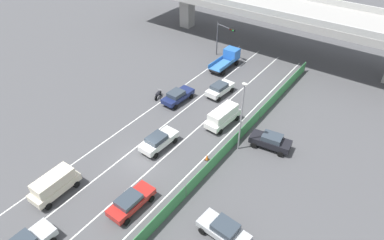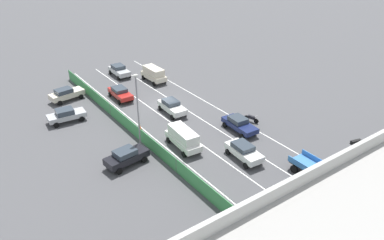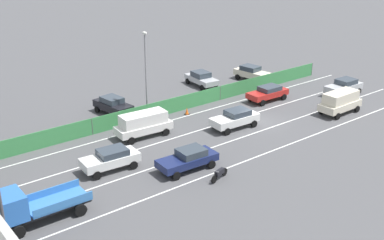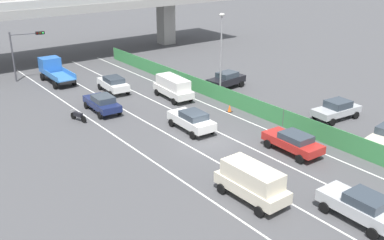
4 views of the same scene
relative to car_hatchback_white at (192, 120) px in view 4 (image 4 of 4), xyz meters
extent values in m
plane|color=#4C4C4F|center=(-0.25, -2.50, -0.92)|extent=(300.00, 300.00, 0.00)
cube|color=silver|center=(-5.45, 3.47, -0.91)|extent=(0.14, 47.93, 0.01)
cube|color=silver|center=(-1.98, 3.47, -0.91)|extent=(0.14, 47.93, 0.01)
cube|color=silver|center=(1.49, 3.47, -0.91)|extent=(0.14, 47.93, 0.01)
cube|color=silver|center=(4.96, 3.47, -0.91)|extent=(0.14, 47.93, 0.01)
cube|color=#A09E99|center=(-0.25, 29.43, 5.84)|extent=(55.06, 9.92, 1.02)
cube|color=#B2B2AD|center=(-0.25, 24.67, 6.80)|extent=(55.06, 0.30, 0.90)
cube|color=#A09E99|center=(17.38, 29.43, 2.21)|extent=(2.02, 2.02, 6.25)
cube|color=#3D8E4C|center=(6.45, 3.47, -0.16)|extent=(0.06, 43.93, 1.51)
cylinder|color=#4C514C|center=(6.45, -3.86, -0.16)|extent=(0.10, 0.10, 1.51)
cylinder|color=#4C514C|center=(6.45, 10.79, -0.16)|extent=(0.10, 0.10, 1.51)
cylinder|color=#4C514C|center=(6.45, 25.43, -0.16)|extent=(0.10, 0.10, 1.51)
cube|color=silver|center=(0.00, 0.08, -0.10)|extent=(2.01, 4.59, 0.67)
cube|color=#333D47|center=(-0.01, -0.27, 0.48)|extent=(1.68, 2.13, 0.50)
cylinder|color=black|center=(-0.82, 1.65, -0.60)|extent=(0.25, 0.65, 0.64)
cylinder|color=black|center=(0.97, 1.56, -0.60)|extent=(0.25, 0.65, 0.64)
cylinder|color=black|center=(-0.97, -1.41, -0.60)|extent=(0.25, 0.65, 0.64)
cylinder|color=black|center=(0.83, -1.50, -0.60)|extent=(0.25, 0.65, 0.64)
cube|color=white|center=(-0.28, 12.79, -0.11)|extent=(2.08, 4.40, 0.65)
cube|color=#333D47|center=(-0.29, 12.55, 0.45)|extent=(1.71, 2.21, 0.47)
cylinder|color=black|center=(-1.05, 14.31, -0.60)|extent=(0.27, 0.65, 0.64)
cylinder|color=black|center=(0.72, 14.18, -0.60)|extent=(0.27, 0.65, 0.64)
cylinder|color=black|center=(-1.27, 11.40, -0.60)|extent=(0.27, 0.65, 0.64)
cylinder|color=black|center=(0.50, 11.27, -0.60)|extent=(0.27, 0.65, 0.64)
cube|color=red|center=(3.30, -7.56, -0.15)|extent=(1.89, 4.55, 0.58)
cube|color=#333D47|center=(3.29, -7.84, 0.37)|extent=(1.62, 2.18, 0.46)
cylinder|color=black|center=(2.45, -6.01, -0.60)|extent=(0.24, 0.65, 0.64)
cylinder|color=black|center=(4.23, -6.06, -0.60)|extent=(0.24, 0.65, 0.64)
cylinder|color=black|center=(2.37, -9.07, -0.60)|extent=(0.24, 0.65, 0.64)
cylinder|color=black|center=(4.15, -9.12, -0.60)|extent=(0.24, 0.65, 0.64)
cube|color=silver|center=(3.40, 7.48, -0.11)|extent=(2.17, 5.00, 0.66)
cube|color=silver|center=(3.40, 7.48, 0.71)|extent=(1.88, 4.11, 0.98)
cylinder|color=black|center=(2.62, 9.20, -0.60)|extent=(0.27, 0.65, 0.64)
cylinder|color=black|center=(4.42, 9.07, -0.60)|extent=(0.27, 0.65, 0.64)
cylinder|color=black|center=(2.37, 5.89, -0.60)|extent=(0.27, 0.65, 0.64)
cylinder|color=black|center=(4.18, 5.76, -0.60)|extent=(0.27, 0.65, 0.64)
cube|color=beige|center=(-3.51, -10.43, -0.09)|extent=(1.91, 4.61, 0.69)
cube|color=beige|center=(-3.51, -10.43, 0.74)|extent=(1.67, 3.78, 0.98)
cylinder|color=black|center=(-4.45, -8.88, -0.60)|extent=(0.23, 0.64, 0.64)
cylinder|color=black|center=(-2.62, -8.85, -0.60)|extent=(0.23, 0.64, 0.64)
cylinder|color=black|center=(-4.41, -12.00, -0.60)|extent=(0.23, 0.64, 0.64)
cylinder|color=black|center=(-2.57, -11.97, -0.60)|extent=(0.23, 0.64, 0.64)
cube|color=navy|center=(-3.76, 8.27, -0.15)|extent=(2.04, 4.69, 0.57)
cube|color=#333D47|center=(-3.78, 7.91, 0.39)|extent=(1.69, 2.05, 0.52)
cylinder|color=black|center=(-4.58, 9.88, -0.60)|extent=(0.25, 0.65, 0.64)
cylinder|color=black|center=(-2.78, 9.79, -0.60)|extent=(0.25, 0.65, 0.64)
cylinder|color=black|center=(-4.74, 6.76, -0.60)|extent=(0.25, 0.65, 0.64)
cylinder|color=black|center=(-2.94, 6.66, -0.60)|extent=(0.25, 0.65, 0.64)
cube|color=#B7BABC|center=(-0.33, -15.38, -0.11)|extent=(1.89, 4.42, 0.66)
cube|color=#333D47|center=(-0.33, -15.75, 0.48)|extent=(1.64, 2.02, 0.52)
cylinder|color=black|center=(-1.22, -13.87, -0.60)|extent=(0.23, 0.64, 0.64)
cylinder|color=black|center=(0.61, -13.90, -0.60)|extent=(0.23, 0.64, 0.64)
cylinder|color=black|center=(-1.26, -16.87, -0.60)|extent=(0.23, 0.64, 0.64)
cube|color=black|center=(-3.56, 19.26, -0.19)|extent=(1.71, 5.71, 0.25)
cube|color=blue|center=(-3.54, 21.25, 0.72)|extent=(2.07, 1.73, 1.57)
cube|color=#3875BC|center=(-3.58, 18.33, -0.02)|extent=(2.10, 3.86, 0.10)
cube|color=#3875BC|center=(-4.56, 18.34, 0.25)|extent=(0.13, 3.83, 0.53)
cube|color=#3875BC|center=(-2.59, 18.31, 0.25)|extent=(0.13, 3.83, 0.53)
cylinder|color=black|center=(-4.56, 21.20, -0.52)|extent=(0.27, 0.80, 0.80)
cylinder|color=black|center=(-2.51, 21.17, -0.52)|extent=(0.27, 0.80, 0.80)
cylinder|color=black|center=(-4.61, 17.34, -0.52)|extent=(0.27, 0.80, 0.80)
cylinder|color=black|center=(-2.57, 17.31, -0.52)|extent=(0.27, 0.80, 0.80)
cylinder|color=black|center=(-6.59, 8.06, -0.62)|extent=(0.26, 0.60, 0.60)
cylinder|color=black|center=(-6.22, 6.76, -0.62)|extent=(0.26, 0.60, 0.60)
cube|color=black|center=(-6.40, 7.41, -0.34)|extent=(0.52, 0.96, 0.36)
cylinder|color=#B2B2B2|center=(-6.56, 7.96, 0.00)|extent=(0.59, 0.19, 0.03)
cylinder|color=black|center=(7.66, -10.64, -0.60)|extent=(0.66, 0.30, 0.64)
cylinder|color=black|center=(10.64, -10.24, -0.60)|extent=(0.66, 0.30, 0.64)
cube|color=#B2B5B7|center=(11.37, -5.37, -0.16)|extent=(4.48, 2.18, 0.56)
cube|color=#333D47|center=(11.51, -5.38, 0.42)|extent=(2.07, 1.77, 0.59)
cylinder|color=black|center=(9.82, -6.17, -0.60)|extent=(0.66, 0.27, 0.64)
cylinder|color=black|center=(9.97, -4.34, -0.60)|extent=(0.66, 0.27, 0.64)
cylinder|color=black|center=(12.77, -6.40, -0.60)|extent=(0.66, 0.27, 0.64)
cylinder|color=black|center=(12.92, -4.57, -0.60)|extent=(0.66, 0.27, 0.64)
cube|color=black|center=(9.67, 6.90, -0.09)|extent=(4.47, 2.26, 0.69)
cube|color=#333D47|center=(9.80, 6.91, 0.52)|extent=(2.21, 1.77, 0.52)
cylinder|color=black|center=(8.32, 5.85, -0.60)|extent=(0.66, 0.30, 0.64)
cylinder|color=black|center=(8.11, 7.58, -0.60)|extent=(0.66, 0.30, 0.64)
cylinder|color=black|center=(11.22, 6.21, -0.60)|extent=(0.66, 0.30, 0.64)
cylinder|color=black|center=(11.01, 7.94, -0.60)|extent=(0.66, 0.30, 0.64)
cylinder|color=#47474C|center=(-6.99, 22.52, 1.77)|extent=(0.18, 0.18, 5.38)
cylinder|color=#47474C|center=(-5.34, 22.10, 4.16)|extent=(3.32, 0.94, 0.12)
cube|color=black|center=(-4.02, 21.78, 4.16)|extent=(1.00, 0.50, 0.32)
sphere|color=#390706|center=(-4.35, 21.69, 4.16)|extent=(0.20, 0.20, 0.20)
sphere|color=#3B2806|center=(-4.06, 21.62, 4.16)|extent=(0.20, 0.20, 0.20)
sphere|color=green|center=(-3.77, 21.55, 4.16)|extent=(0.20, 0.20, 0.20)
cylinder|color=gray|center=(7.02, 4.75, 3.00)|extent=(0.16, 0.16, 7.83)
ellipsoid|color=silver|center=(7.02, 4.75, 7.09)|extent=(0.60, 0.36, 0.28)
cone|color=orange|center=(5.27, 1.38, -0.57)|extent=(0.36, 0.36, 0.70)
cube|color=black|center=(5.27, 1.38, -0.90)|extent=(0.47, 0.47, 0.03)
camera|label=1|loc=(18.97, -20.31, 23.44)|focal=31.88mm
camera|label=2|loc=(22.24, 35.48, 20.11)|focal=35.20mm
camera|label=3|loc=(-29.56, 28.00, 16.01)|focal=45.81mm
camera|label=4|loc=(-19.89, -26.40, 12.97)|focal=41.75mm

